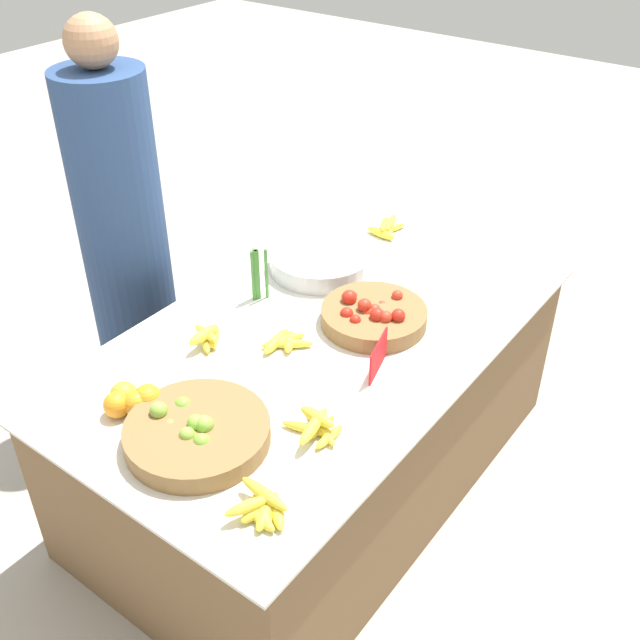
# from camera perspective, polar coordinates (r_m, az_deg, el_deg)

# --- Properties ---
(ground_plane) EXTENTS (12.00, 12.00, 0.00)m
(ground_plane) POSITION_cam_1_polar(r_m,az_deg,el_deg) (2.85, 0.00, -11.54)
(ground_plane) COLOR #ADA599
(market_table) EXTENTS (1.76, 1.02, 0.64)m
(market_table) POSITION_cam_1_polar(r_m,az_deg,el_deg) (2.63, 0.00, -6.67)
(market_table) COLOR brown
(market_table) RESTS_ON ground_plane
(lime_bowl) EXTENTS (0.39, 0.39, 0.09)m
(lime_bowl) POSITION_cam_1_polar(r_m,az_deg,el_deg) (2.04, -9.41, -8.45)
(lime_bowl) COLOR olive
(lime_bowl) RESTS_ON market_table
(tomato_basket) EXTENTS (0.35, 0.35, 0.10)m
(tomato_basket) POSITION_cam_1_polar(r_m,az_deg,el_deg) (2.46, 4.07, 0.37)
(tomato_basket) COLOR olive
(tomato_basket) RESTS_ON market_table
(orange_pile) EXTENTS (0.15, 0.15, 0.08)m
(orange_pile) POSITION_cam_1_polar(r_m,az_deg,el_deg) (2.17, -14.13, -5.93)
(orange_pile) COLOR orange
(orange_pile) RESTS_ON market_table
(metal_bowl) EXTENTS (0.37, 0.37, 0.07)m
(metal_bowl) POSITION_cam_1_polar(r_m,az_deg,el_deg) (2.75, 0.03, 4.53)
(metal_bowl) COLOR silver
(metal_bowl) RESTS_ON market_table
(price_sign) EXTENTS (0.16, 0.05, 0.11)m
(price_sign) POSITION_cam_1_polar(r_m,az_deg,el_deg) (2.24, 4.46, -2.76)
(price_sign) COLOR red
(price_sign) RESTS_ON market_table
(veg_bundle) EXTENTS (0.05, 0.04, 0.19)m
(veg_bundle) POSITION_cam_1_polar(r_m,az_deg,el_deg) (2.56, -4.79, 3.46)
(veg_bundle) COLOR #428438
(veg_bundle) RESTS_ON market_table
(banana_bunch_middle_right) EXTENTS (0.17, 0.14, 0.03)m
(banana_bunch_middle_right) POSITION_cam_1_polar(r_m,az_deg,el_deg) (2.36, -2.75, -1.66)
(banana_bunch_middle_right) COLOR yellow
(banana_bunch_middle_right) RESTS_ON market_table
(banana_bunch_front_center) EXTENTS (0.16, 0.18, 0.06)m
(banana_bunch_front_center) POSITION_cam_1_polar(r_m,az_deg,el_deg) (1.85, -4.38, -14.09)
(banana_bunch_front_center) COLOR yellow
(banana_bunch_front_center) RESTS_ON market_table
(banana_bunch_front_right) EXTENTS (0.17, 0.12, 0.06)m
(banana_bunch_front_right) POSITION_cam_1_polar(r_m,az_deg,el_deg) (2.39, -8.51, -1.24)
(banana_bunch_front_right) COLOR yellow
(banana_bunch_front_right) RESTS_ON market_table
(banana_bunch_back_center) EXTENTS (0.16, 0.13, 0.06)m
(banana_bunch_back_center) POSITION_cam_1_polar(r_m,az_deg,el_deg) (3.01, 5.10, 7.00)
(banana_bunch_back_center) COLOR yellow
(banana_bunch_back_center) RESTS_ON market_table
(banana_bunch_front_left) EXTENTS (0.17, 0.18, 0.06)m
(banana_bunch_front_left) POSITION_cam_1_polar(r_m,az_deg,el_deg) (2.04, -0.20, -8.10)
(banana_bunch_front_left) COLOR yellow
(banana_bunch_front_left) RESTS_ON market_table
(vendor_person) EXTENTS (0.31, 0.31, 1.54)m
(vendor_person) POSITION_cam_1_polar(r_m,az_deg,el_deg) (2.85, -14.57, 5.22)
(vendor_person) COLOR navy
(vendor_person) RESTS_ON ground_plane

